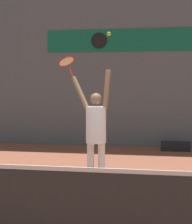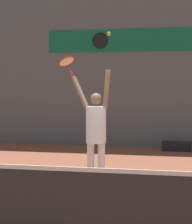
# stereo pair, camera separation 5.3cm
# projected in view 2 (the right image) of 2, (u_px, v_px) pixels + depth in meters

# --- Properties ---
(ground_plane) EXTENTS (18.00, 18.00, 0.00)m
(ground_plane) POSITION_uv_depth(u_px,v_px,m) (101.00, 211.00, 6.07)
(ground_plane) COLOR #9E563D
(back_wall) EXTENTS (18.00, 0.10, 5.00)m
(back_wall) POSITION_uv_depth(u_px,v_px,m) (138.00, 64.00, 12.14)
(back_wall) COLOR slate
(back_wall) RESTS_ON ground_plane
(sponsor_banner) EXTENTS (5.53, 0.02, 0.67)m
(sponsor_banner) POSITION_uv_depth(u_px,v_px,m) (138.00, 40.00, 12.03)
(sponsor_banner) COLOR #146B4C
(scoreboard_clock) EXTENTS (0.48, 0.04, 0.48)m
(scoreboard_clock) POSITION_uv_depth(u_px,v_px,m) (100.00, 41.00, 12.22)
(scoreboard_clock) COLOR black
(court_net) EXTENTS (8.87, 0.07, 1.06)m
(court_net) POSITION_uv_depth(u_px,v_px,m) (79.00, 207.00, 4.65)
(court_net) COLOR #333333
(court_net) RESTS_ON ground_plane
(tennis_player) EXTENTS (0.83, 0.50, 2.15)m
(tennis_player) POSITION_uv_depth(u_px,v_px,m) (96.00, 129.00, 7.33)
(tennis_player) COLOR white
(tennis_player) RESTS_ON ground_plane
(tennis_racket) EXTENTS (0.43, 0.44, 0.42)m
(tennis_racket) POSITION_uv_depth(u_px,v_px,m) (67.00, 62.00, 7.71)
(tennis_racket) COLOR red
(tennis_ball) EXTENTS (0.07, 0.07, 0.07)m
(tennis_ball) POSITION_uv_depth(u_px,v_px,m) (109.00, 34.00, 7.07)
(tennis_ball) COLOR #CCDB2D
(equipment_bag) EXTENTS (0.83, 0.24, 0.27)m
(equipment_bag) POSITION_uv_depth(u_px,v_px,m) (177.00, 146.00, 11.47)
(equipment_bag) COLOR black
(equipment_bag) RESTS_ON ground_plane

